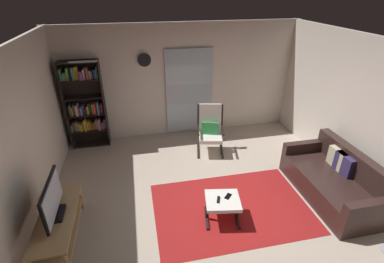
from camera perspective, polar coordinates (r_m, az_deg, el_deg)
ground_plane at (r=4.79m, az=4.36°, el=-15.79°), size 7.02×7.02×0.00m
wall_back at (r=6.61m, az=-2.22°, el=10.19°), size 5.60×0.06×2.60m
wall_left at (r=4.20m, az=-33.23°, el=-5.70°), size 0.06×6.00×2.60m
wall_right at (r=5.40m, az=33.68°, el=1.14°), size 0.06×6.00×2.60m
glass_door_panel at (r=6.66m, az=-0.57°, el=8.08°), size 1.10×0.01×2.00m
area_rug at (r=4.87m, az=7.99°, el=-15.07°), size 2.54×1.71×0.01m
tv_stand at (r=4.51m, az=-25.42°, el=-16.83°), size 0.49×1.38×0.49m
television at (r=4.26m, az=-26.50°, el=-12.49°), size 0.20×0.84×0.55m
bookshelf_near_tv at (r=6.52m, az=-20.92°, el=5.34°), size 0.81×0.30×1.94m
leather_sofa at (r=5.48m, az=27.04°, el=-8.94°), size 0.92×1.85×0.82m
lounge_armchair at (r=6.10m, az=3.73°, el=0.78°), size 0.68×0.75×1.02m
ottoman at (r=4.46m, az=6.24°, el=-14.20°), size 0.60×0.56×0.39m
tv_remote at (r=4.39m, az=5.38°, el=-13.62°), size 0.09×0.15×0.02m
cell_phone at (r=4.47m, az=7.34°, el=-12.92°), size 0.14×0.15×0.01m
wall_clock at (r=6.31m, az=-9.67°, el=14.16°), size 0.29×0.03×0.29m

